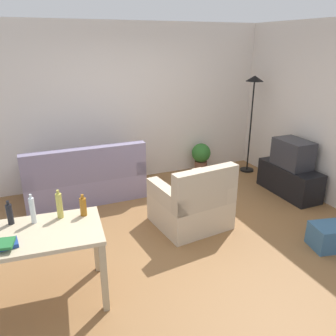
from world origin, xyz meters
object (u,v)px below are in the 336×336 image
at_px(couch, 85,180).
at_px(tv, 293,153).
at_px(bottle_amber, 83,206).
at_px(book_stack, 0,245).
at_px(armchair, 192,204).
at_px(potted_plant, 201,156).
at_px(bottle_clear, 33,210).
at_px(bottle_dark, 10,214).
at_px(bottle_squat, 59,205).
at_px(storage_box, 331,236).
at_px(desk, 36,243).
at_px(tv_stand, 289,180).
at_px(torchiere_lamp, 253,98).

bearing_deg(couch, tv, 160.21).
xyz_separation_m(bottle_amber, book_stack, (-0.74, -0.31, -0.07)).
xyz_separation_m(tv, armchair, (-1.95, -0.32, -0.38)).
xyz_separation_m(potted_plant, bottle_clear, (-3.03, -2.30, 0.56)).
distance_m(bottle_dark, bottle_squat, 0.45).
height_order(potted_plant, book_stack, book_stack).
bearing_deg(storage_box, tv, 66.99).
bearing_deg(armchair, book_stack, 15.04).
bearing_deg(potted_plant, desk, -140.78).
distance_m(tv_stand, torchiere_lamp, 1.65).
distance_m(bottle_dark, bottle_amber, 0.67).
xyz_separation_m(couch, bottle_squat, (-0.54, -1.98, 0.58)).
xyz_separation_m(couch, desk, (-0.80, -2.17, 0.34)).
distance_m(couch, bottle_amber, 2.12).
bearing_deg(tv_stand, armchair, 99.35).
bearing_deg(armchair, storage_box, 133.29).
distance_m(torchiere_lamp, bottle_dark, 4.58).
bearing_deg(book_stack, tv_stand, 16.03).
bearing_deg(storage_box, potted_plant, 95.23).
height_order(bottle_clear, book_stack, bottle_clear).
distance_m(tv, armchair, 2.01).
bearing_deg(bottle_amber, torchiere_lamp, 30.73).
bearing_deg(tv_stand, torchiere_lamp, 0.00).
relative_size(potted_plant, storage_box, 1.19).
xyz_separation_m(bottle_dark, bottle_amber, (0.66, -0.10, -0.01)).
relative_size(tv_stand, bottle_squat, 3.77).
height_order(tv, book_stack, tv).
xyz_separation_m(torchiere_lamp, bottle_squat, (-3.67, -2.01, -0.52)).
distance_m(couch, tv_stand, 3.32).
height_order(bottle_dark, bottle_clear, bottle_clear).
bearing_deg(bottle_squat, couch, 74.70).
height_order(tv, desk, tv).
distance_m(potted_plant, armchair, 2.06).
distance_m(tv, bottle_squat, 3.77).
xyz_separation_m(storage_box, bottle_squat, (-3.05, 0.60, 0.74)).
distance_m(armchair, bottle_dark, 2.28).
height_order(tv, armchair, same).
distance_m(desk, bottle_squat, 0.40).
distance_m(desk, bottle_amber, 0.54).
relative_size(bottle_squat, book_stack, 1.03).
xyz_separation_m(desk, bottle_dark, (-0.19, 0.25, 0.21)).
bearing_deg(desk, couch, 74.72).
relative_size(tv_stand, bottle_clear, 3.71).
xyz_separation_m(storage_box, bottle_clear, (-3.30, 0.59, 0.74)).
relative_size(tv, bottle_dark, 2.51).
relative_size(desk, bottle_dark, 5.24).
xyz_separation_m(bottle_clear, bottle_amber, (0.46, -0.03, -0.04)).
bearing_deg(couch, bottle_clear, 68.44).
relative_size(potted_plant, bottle_amber, 2.55).
bearing_deg(tv_stand, couch, 70.19).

